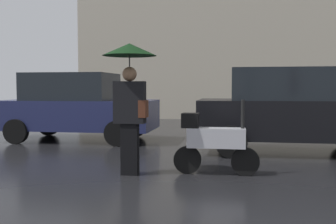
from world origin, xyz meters
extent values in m
cube|color=black|center=(-2.30, 4.13, 0.42)|extent=(0.28, 0.18, 0.85)
cube|color=black|center=(-2.30, 4.13, 1.19)|extent=(0.51, 0.23, 0.69)
sphere|color=#936B4C|center=(-2.30, 4.13, 1.65)|extent=(0.23, 0.23, 0.23)
cube|color=#512819|center=(-2.07, 4.13, 1.09)|extent=(0.12, 0.24, 0.28)
cylinder|color=black|center=(-2.30, 4.13, 1.80)|extent=(0.02, 0.02, 0.30)
cone|color=black|center=(-2.30, 4.13, 2.05)|extent=(0.88, 0.88, 0.20)
cylinder|color=black|center=(-0.43, 4.36, 0.23)|extent=(0.46, 0.09, 0.46)
cylinder|color=black|center=(-1.38, 4.36, 0.23)|extent=(0.46, 0.09, 0.46)
cube|color=silver|center=(-0.90, 4.36, 0.61)|extent=(0.95, 0.32, 0.32)
cube|color=black|center=(-1.33, 4.36, 0.89)|extent=(0.28, 0.28, 0.24)
cylinder|color=black|center=(-0.48, 4.36, 0.96)|extent=(0.06, 0.06, 0.55)
cube|color=#1E234C|center=(-4.75, 8.09, 0.71)|extent=(4.11, 1.84, 0.78)
cube|color=black|center=(-4.96, 8.09, 1.46)|extent=(2.26, 1.69, 0.72)
cylinder|color=black|center=(-3.42, 9.01, 0.32)|extent=(0.63, 0.18, 0.63)
cylinder|color=black|center=(-3.42, 7.17, 0.32)|extent=(0.63, 0.18, 0.63)
cylinder|color=black|center=(-6.09, 9.01, 0.32)|extent=(0.63, 0.18, 0.63)
cylinder|color=black|center=(-6.09, 7.17, 0.32)|extent=(0.63, 0.18, 0.63)
cube|color=black|center=(0.68, 6.91, 0.75)|extent=(4.13, 1.86, 0.83)
cube|color=black|center=(0.47, 6.91, 1.51)|extent=(2.27, 1.71, 0.69)
cylinder|color=black|center=(-0.66, 7.84, 0.33)|extent=(0.66, 0.18, 0.66)
cylinder|color=black|center=(-0.66, 5.98, 0.33)|extent=(0.66, 0.18, 0.66)
camera|label=1|loc=(-0.65, -2.17, 1.43)|focal=42.59mm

